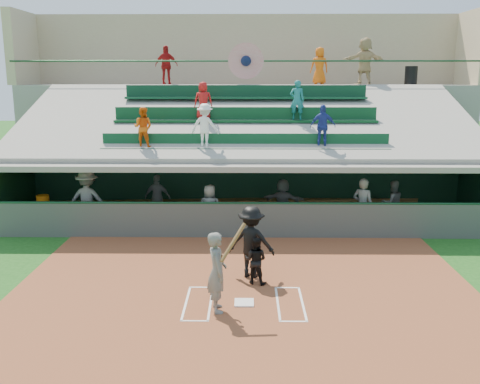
{
  "coord_description": "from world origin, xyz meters",
  "views": [
    {
      "loc": [
        0.05,
        -11.11,
        4.97
      ],
      "look_at": [
        -0.14,
        3.5,
        1.8
      ],
      "focal_mm": 40.0,
      "sensor_mm": 36.0,
      "label": 1
    }
  ],
  "objects_px": {
    "home_plate": "(244,303)",
    "batter_at_plate": "(217,271)",
    "catcher": "(256,260)",
    "water_cooler": "(43,201)",
    "trash_bin": "(411,76)",
    "white_table": "(43,217)"
  },
  "relations": [
    {
      "from": "batter_at_plate",
      "to": "trash_bin",
      "type": "relative_size",
      "value": 2.44
    },
    {
      "from": "white_table",
      "to": "trash_bin",
      "type": "bearing_deg",
      "value": 41.64
    },
    {
      "from": "batter_at_plate",
      "to": "white_table",
      "type": "distance_m",
      "value": 9.01
    },
    {
      "from": "home_plate",
      "to": "water_cooler",
      "type": "xyz_separation_m",
      "value": [
        -6.74,
        6.09,
        0.86
      ]
    },
    {
      "from": "batter_at_plate",
      "to": "trash_bin",
      "type": "distance_m",
      "value": 15.79
    },
    {
      "from": "home_plate",
      "to": "water_cooler",
      "type": "bearing_deg",
      "value": 137.87
    },
    {
      "from": "white_table",
      "to": "trash_bin",
      "type": "xyz_separation_m",
      "value": [
        13.98,
        6.63,
        4.64
      ]
    },
    {
      "from": "white_table",
      "to": "trash_bin",
      "type": "relative_size",
      "value": 0.92
    },
    {
      "from": "catcher",
      "to": "water_cooler",
      "type": "relative_size",
      "value": 2.8
    },
    {
      "from": "home_plate",
      "to": "trash_bin",
      "type": "bearing_deg",
      "value": 60.6
    },
    {
      "from": "home_plate",
      "to": "white_table",
      "type": "distance_m",
      "value": 9.16
    },
    {
      "from": "trash_bin",
      "to": "water_cooler",
      "type": "bearing_deg",
      "value": -154.43
    },
    {
      "from": "water_cooler",
      "to": "trash_bin",
      "type": "relative_size",
      "value": 0.52
    },
    {
      "from": "white_table",
      "to": "water_cooler",
      "type": "height_order",
      "value": "water_cooler"
    },
    {
      "from": "catcher",
      "to": "water_cooler",
      "type": "bearing_deg",
      "value": -15.52
    },
    {
      "from": "catcher",
      "to": "white_table",
      "type": "height_order",
      "value": "catcher"
    },
    {
      "from": "water_cooler",
      "to": "white_table",
      "type": "bearing_deg",
      "value": 145.75
    },
    {
      "from": "catcher",
      "to": "water_cooler",
      "type": "xyz_separation_m",
      "value": [
        -7.01,
        4.9,
        0.29
      ]
    },
    {
      "from": "home_plate",
      "to": "white_table",
      "type": "height_order",
      "value": "white_table"
    },
    {
      "from": "home_plate",
      "to": "catcher",
      "type": "distance_m",
      "value": 1.35
    },
    {
      "from": "water_cooler",
      "to": "trash_bin",
      "type": "height_order",
      "value": "trash_bin"
    },
    {
      "from": "home_plate",
      "to": "batter_at_plate",
      "type": "distance_m",
      "value": 1.11
    }
  ]
}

